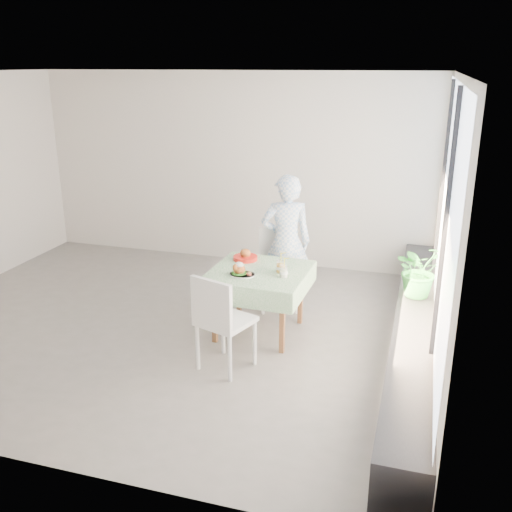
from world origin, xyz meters
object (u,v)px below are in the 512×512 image
(chair_near, at_px, (225,340))
(diner, at_px, (286,243))
(juice_cup_orange, at_px, (280,267))
(chair_far, at_px, (278,284))
(potted_plant, at_px, (420,270))
(cafe_table, at_px, (259,294))
(main_dish, at_px, (241,271))

(chair_near, xyz_separation_m, diner, (0.20, 1.64, 0.53))
(diner, height_order, juice_cup_orange, diner)
(chair_far, distance_m, potted_plant, 1.77)
(chair_far, relative_size, chair_near, 0.98)
(chair_far, bearing_deg, diner, 24.41)
(cafe_table, height_order, chair_far, chair_far)
(chair_far, distance_m, juice_cup_orange, 0.93)
(cafe_table, relative_size, juice_cup_orange, 3.95)
(cafe_table, height_order, diner, diner)
(cafe_table, height_order, chair_near, chair_near)
(cafe_table, xyz_separation_m, juice_cup_orange, (0.24, 0.00, 0.34))
(diner, xyz_separation_m, potted_plant, (1.57, -0.41, -0.04))
(chair_far, xyz_separation_m, juice_cup_orange, (0.21, -0.75, 0.50))
(diner, xyz_separation_m, main_dish, (-0.26, -0.98, -0.05))
(chair_near, bearing_deg, potted_plant, 34.69)
(potted_plant, bearing_deg, cafe_table, -167.42)
(chair_near, distance_m, potted_plant, 2.22)
(chair_far, bearing_deg, juice_cup_orange, -74.13)
(chair_far, height_order, potted_plant, potted_plant)
(cafe_table, distance_m, potted_plant, 1.76)
(chair_far, distance_m, chair_near, 1.61)
(cafe_table, bearing_deg, juice_cup_orange, 0.90)
(chair_near, bearing_deg, juice_cup_orange, 68.70)
(cafe_table, xyz_separation_m, potted_plant, (1.68, 0.38, 0.34))
(cafe_table, relative_size, diner, 0.64)
(potted_plant, bearing_deg, diner, 165.29)
(diner, bearing_deg, cafe_table, 62.26)
(chair_far, xyz_separation_m, chair_near, (-0.12, -1.61, 0.00))
(main_dish, bearing_deg, diner, 75.43)
(cafe_table, xyz_separation_m, chair_near, (-0.10, -0.86, -0.15))
(chair_near, height_order, juice_cup_orange, juice_cup_orange)
(diner, height_order, main_dish, diner)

